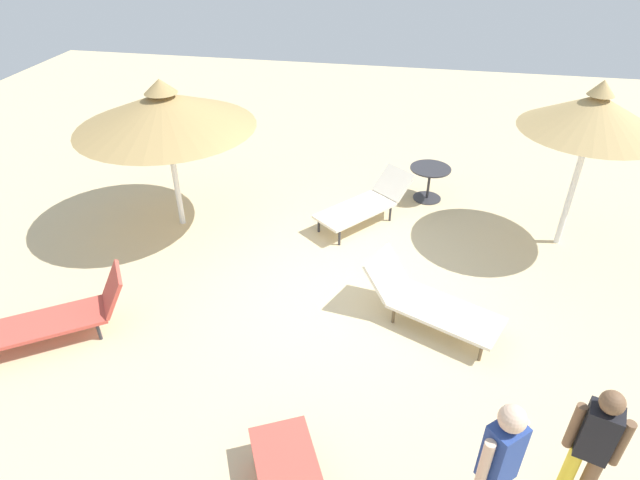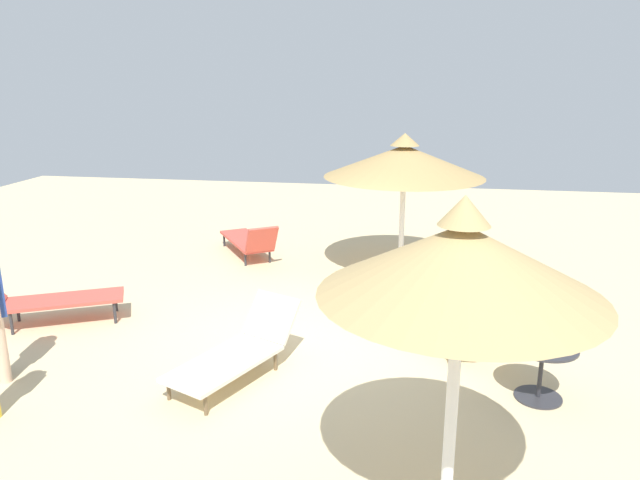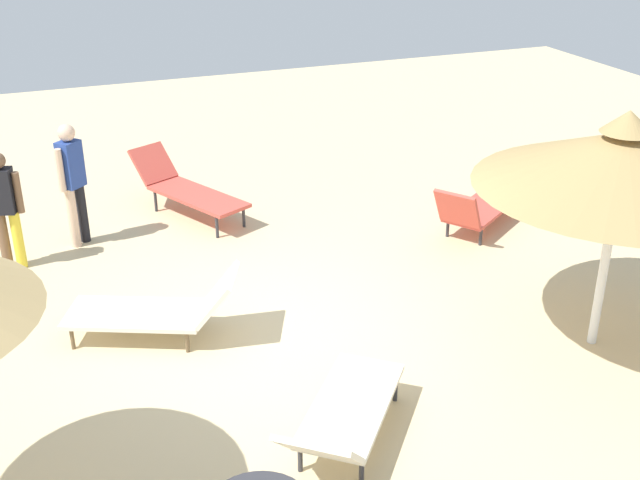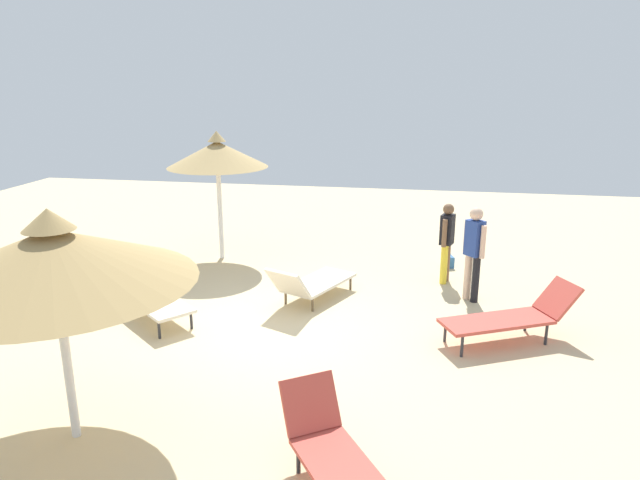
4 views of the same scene
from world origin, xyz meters
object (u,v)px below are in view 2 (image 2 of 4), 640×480
lounge_chair_center (238,349)px  side_table_round (542,362)px  parasol_umbrella_far_left (461,261)px  lounge_chair_near_right (443,324)px  parasol_umbrella_edge (404,161)px  lounge_chair_near_left (45,298)px  lounge_chair_back (249,241)px

lounge_chair_center → side_table_round: (3.50, 0.05, 0.10)m
parasol_umbrella_far_left → lounge_chair_near_right: bearing=88.8°
parasol_umbrella_far_left → parasol_umbrella_edge: size_ratio=0.95×
lounge_chair_near_left → lounge_chair_center: lounge_chair_near_left is taller
parasol_umbrella_far_left → lounge_chair_near_right: 3.75m
lounge_chair_center → lounge_chair_near_right: lounge_chair_center is taller
parasol_umbrella_far_left → side_table_round: size_ratio=3.61×
lounge_chair_near_right → parasol_umbrella_far_left: bearing=-91.2°
parasol_umbrella_edge → lounge_chair_center: 4.97m
parasol_umbrella_edge → side_table_round: size_ratio=3.78×
parasol_umbrella_edge → lounge_chair_near_left: (-5.02, -3.28, -1.66)m
lounge_chair_back → side_table_round: (4.74, -4.71, 0.10)m
lounge_chair_center → lounge_chair_near_right: (2.45, 1.12, 0.03)m
lounge_chair_near_left → lounge_chair_center: (3.23, -1.03, -0.07)m
lounge_chair_near_left → lounge_chair_center: bearing=-17.6°
lounge_chair_center → side_table_round: lounge_chair_center is taller
parasol_umbrella_edge → lounge_chair_near_right: (0.66, -3.19, -1.70)m
lounge_chair_back → lounge_chair_near_right: 5.18m
parasol_umbrella_far_left → lounge_chair_near_left: size_ratio=1.30×
lounge_chair_near_right → side_table_round: 1.50m
side_table_round → lounge_chair_near_right: bearing=134.4°
parasol_umbrella_far_left → side_table_round: 3.04m
parasol_umbrella_edge → lounge_chair_back: bearing=171.4°
lounge_chair_near_left → parasol_umbrella_edge: bearing=33.1°
lounge_chair_near_right → lounge_chair_near_left: bearing=-179.1°
lounge_chair_near_right → side_table_round: lounge_chair_near_right is taller
lounge_chair_near_right → side_table_round: bearing=-45.6°
side_table_round → lounge_chair_center: bearing=-179.2°
lounge_chair_center → lounge_chair_near_right: bearing=24.5°
parasol_umbrella_far_left → lounge_chair_back: (-3.62, 6.89, -1.90)m
side_table_round → parasol_umbrella_far_left: bearing=-117.2°
parasol_umbrella_far_left → lounge_chair_near_left: 6.70m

